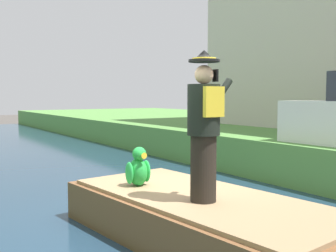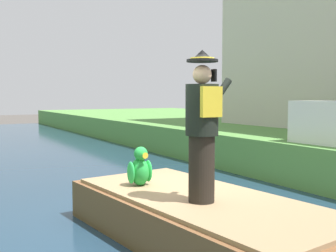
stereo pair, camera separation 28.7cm
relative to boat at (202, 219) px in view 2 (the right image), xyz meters
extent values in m
plane|color=#4C4742|center=(0.00, 0.71, -0.40)|extent=(80.00, 80.00, 0.00)
cube|color=#1E384C|center=(0.00, 0.71, -0.35)|extent=(6.74, 48.00, 0.10)
cube|color=brown|center=(0.00, 0.00, -0.02)|extent=(2.21, 4.36, 0.56)
cube|color=#997A56|center=(0.00, 0.00, 0.28)|extent=(2.04, 4.01, 0.05)
cylinder|color=black|center=(-0.16, -0.22, 0.72)|extent=(0.32, 0.32, 0.82)
cylinder|color=black|center=(-0.16, -0.22, 1.44)|extent=(0.40, 0.40, 0.62)
cube|color=gold|center=(-0.16, -0.41, 1.54)|extent=(0.28, 0.06, 0.36)
sphere|color=#DBA884|center=(-0.16, -0.22, 1.86)|extent=(0.23, 0.23, 0.23)
cylinder|color=black|center=(-0.16, -0.22, 2.03)|extent=(0.38, 0.38, 0.03)
cone|color=black|center=(-0.16, -0.22, 2.10)|extent=(0.26, 0.26, 0.12)
cylinder|color=gold|center=(-0.16, -0.22, 2.05)|extent=(0.29, 0.29, 0.02)
cylinder|color=black|center=(0.06, -0.26, 1.62)|extent=(0.38, 0.09, 0.43)
cube|color=black|center=(-0.03, -0.28, 1.85)|extent=(0.03, 0.08, 0.15)
ellipsoid|color=green|center=(-0.42, 0.97, 0.51)|extent=(0.26, 0.32, 0.40)
sphere|color=green|center=(-0.42, 0.93, 0.78)|extent=(0.20, 0.20, 0.20)
cone|color=yellow|center=(-0.42, 0.83, 0.77)|extent=(0.09, 0.09, 0.09)
ellipsoid|color=green|center=(-0.56, 0.97, 0.51)|extent=(0.08, 0.20, 0.32)
ellipsoid|color=green|center=(-0.28, 0.97, 0.51)|extent=(0.08, 0.20, 0.32)
camera|label=1|loc=(-3.22, -4.08, 1.61)|focal=43.19mm
camera|label=2|loc=(-2.97, -4.24, 1.61)|focal=43.19mm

